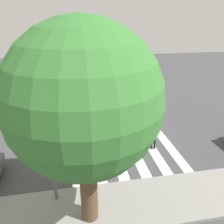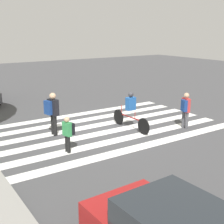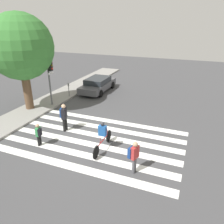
% 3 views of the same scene
% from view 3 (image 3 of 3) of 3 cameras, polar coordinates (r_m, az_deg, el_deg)
% --- Properties ---
extents(ground_plane, '(60.00, 60.00, 0.00)m').
position_cam_3_polar(ground_plane, '(12.77, -4.54, -7.22)').
color(ground_plane, '#444447').
extents(sidewalk_curb, '(36.00, 2.50, 0.14)m').
position_cam_3_polar(sidewalk_curb, '(16.24, -24.83, -2.24)').
color(sidewalk_curb, gray).
rests_on(sidewalk_curb, ground_plane).
extents(crosswalk_stripes, '(5.82, 10.00, 0.01)m').
position_cam_3_polar(crosswalk_stripes, '(12.77, -4.54, -7.21)').
color(crosswalk_stripes, white).
rests_on(crosswalk_stripes, ground_plane).
extents(traffic_light, '(0.60, 0.50, 3.91)m').
position_cam_3_polar(traffic_light, '(17.30, -15.90, 9.90)').
color(traffic_light, '#515456').
rests_on(traffic_light, ground_plane).
extents(parking_meter, '(0.15, 0.15, 1.36)m').
position_cam_3_polar(parking_meter, '(19.52, -11.29, 6.55)').
color(parking_meter, '#515456').
rests_on(parking_meter, ground_plane).
extents(street_tree, '(4.57, 4.57, 6.96)m').
position_cam_3_polar(street_tree, '(16.85, -22.78, 15.31)').
color(street_tree, brown).
rests_on(street_tree, ground_plane).
extents(pedestrian_child_with_backpack, '(0.53, 0.48, 1.75)m').
position_cam_3_polar(pedestrian_child_with_backpack, '(13.63, -12.49, -0.84)').
color(pedestrian_child_with_backpack, black).
rests_on(pedestrian_child_with_backpack, ground_plane).
extents(pedestrian_adult_tall_backpack, '(0.39, 0.35, 1.29)m').
position_cam_3_polar(pedestrian_adult_tall_backpack, '(12.48, -18.60, -5.27)').
color(pedestrian_adult_tall_backpack, black).
rests_on(pedestrian_adult_tall_backpack, ground_plane).
extents(pedestrian_adult_yellow_jacket, '(0.47, 0.45, 1.57)m').
position_cam_3_polar(pedestrian_adult_yellow_jacket, '(9.86, 5.74, -11.04)').
color(pedestrian_adult_yellow_jacket, '#4C4C51').
rests_on(pedestrian_adult_yellow_jacket, ground_plane).
extents(cyclist_far_lane, '(2.43, 0.41, 1.64)m').
position_cam_3_polar(cyclist_far_lane, '(11.44, -2.48, -6.03)').
color(cyclist_far_lane, black).
rests_on(cyclist_far_lane, ground_plane).
extents(car_parked_silver_sedan, '(4.79, 2.11, 1.31)m').
position_cam_3_polar(car_parked_silver_sedan, '(21.07, -3.72, 7.24)').
color(car_parked_silver_sedan, '#4C4C51').
rests_on(car_parked_silver_sedan, ground_plane).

